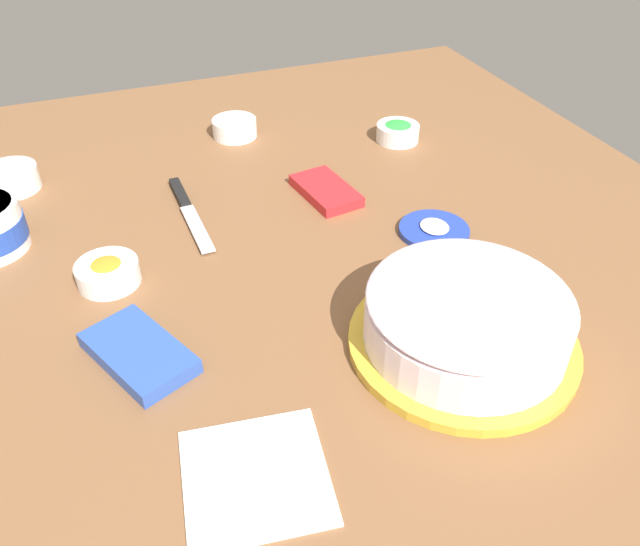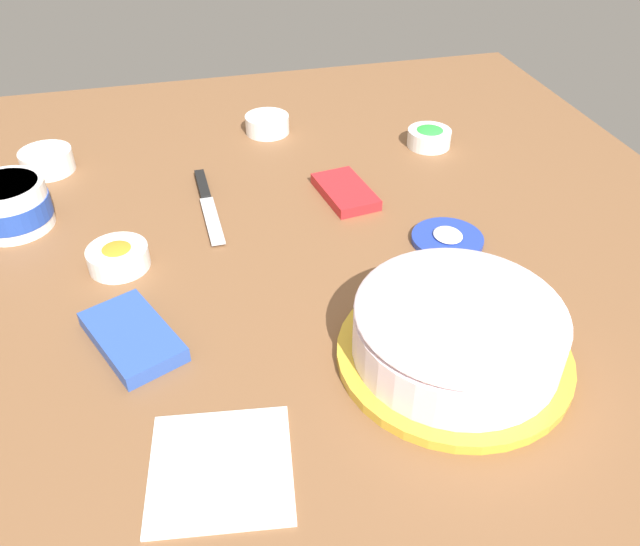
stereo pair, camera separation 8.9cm
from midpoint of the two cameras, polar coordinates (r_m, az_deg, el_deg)
The scene contains 11 objects.
ground_plane at distance 0.97m, azimuth -8.44°, elevation 0.37°, with size 1.54×1.54×0.00m, color brown.
frosted_cake at distance 0.81m, azimuth 9.73°, elevation -4.25°, with size 0.29×0.29×0.10m.
frosting_tub_lid at distance 1.04m, azimuth 7.61°, elevation 3.68°, with size 0.11×0.11×0.02m.
spreading_knife at distance 1.12m, azimuth -13.92°, elevation 5.58°, with size 0.24×0.03×0.01m.
sprinkle_bowl_green at distance 1.32m, azimuth 4.91°, elevation 12.27°, with size 0.08×0.08×0.04m.
sprinkle_bowl_rainbow at distance 1.35m, azimuth -9.46°, elevation 12.48°, with size 0.09×0.09×0.04m.
sprinkle_bowl_orange at distance 0.98m, azimuth -20.70°, elevation -0.02°, with size 0.09×0.09×0.03m.
sprinkle_bowl_blue at distance 1.28m, azimuth -27.42°, elevation 7.39°, with size 0.09×0.09×0.04m.
candy_box_lower at distance 1.13m, azimuth -1.76°, elevation 7.19°, with size 0.13×0.08×0.02m, color red.
candy_box_upper at distance 0.85m, azimuth -18.61°, elevation -6.82°, with size 0.15×0.08×0.02m, color #2D51B2.
paper_napkin at distance 0.71m, azimuth -9.45°, elevation -17.37°, with size 0.15×0.15×0.01m, color white.
Camera 1 is at (0.75, -0.19, 0.58)m, focal length 36.34 mm.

